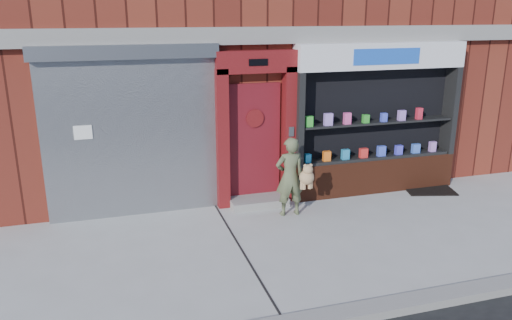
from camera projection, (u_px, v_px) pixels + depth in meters
name	position (u px, v px, depth m)	size (l,w,h in m)	color
ground	(332.00, 237.00, 8.20)	(80.00, 80.00, 0.00)	#9E9E99
curb	(406.00, 304.00, 6.21)	(60.00, 0.30, 0.12)	gray
shutter_bay	(131.00, 122.00, 8.65)	(3.10, 0.30, 3.04)	gray
red_door_bay	(256.00, 129.00, 9.29)	(1.52, 0.58, 2.90)	#5A0F11
pharmacy_bay	(376.00, 126.00, 9.96)	(3.50, 0.41, 3.00)	#572514
woman	(291.00, 177.00, 8.91)	(0.66, 0.49, 1.45)	#545C3C
doormat	(429.00, 190.00, 10.34)	(0.97, 0.68, 0.02)	black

